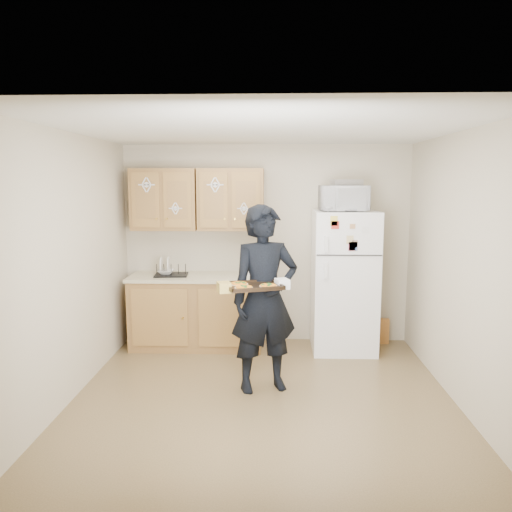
{
  "coord_description": "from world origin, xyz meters",
  "views": [
    {
      "loc": [
        0.1,
        -4.51,
        2.04
      ],
      "look_at": [
        -0.08,
        0.45,
        1.3
      ],
      "focal_mm": 35.0,
      "sensor_mm": 36.0,
      "label": 1
    }
  ],
  "objects_px": {
    "refrigerator": "(344,281)",
    "baking_tray": "(254,287)",
    "microwave": "(343,198)",
    "dish_rack": "(171,269)",
    "person": "(265,299)"
  },
  "relations": [
    {
      "from": "baking_tray",
      "to": "dish_rack",
      "type": "bearing_deg",
      "value": 106.54
    },
    {
      "from": "person",
      "to": "baking_tray",
      "type": "distance_m",
      "value": 0.35
    },
    {
      "from": "microwave",
      "to": "dish_rack",
      "type": "bearing_deg",
      "value": 171.6
    },
    {
      "from": "baking_tray",
      "to": "dish_rack",
      "type": "height_order",
      "value": "baking_tray"
    },
    {
      "from": "baking_tray",
      "to": "microwave",
      "type": "bearing_deg",
      "value": 37.03
    },
    {
      "from": "baking_tray",
      "to": "person",
      "type": "bearing_deg",
      "value": 52.91
    },
    {
      "from": "baking_tray",
      "to": "dish_rack",
      "type": "distance_m",
      "value": 1.87
    },
    {
      "from": "refrigerator",
      "to": "person",
      "type": "bearing_deg",
      "value": -127.65
    },
    {
      "from": "baking_tray",
      "to": "dish_rack",
      "type": "xyz_separation_m",
      "value": [
        -1.07,
        1.53,
        -0.12
      ]
    },
    {
      "from": "refrigerator",
      "to": "dish_rack",
      "type": "bearing_deg",
      "value": 179.22
    },
    {
      "from": "refrigerator",
      "to": "person",
      "type": "relative_size",
      "value": 0.93
    },
    {
      "from": "person",
      "to": "dish_rack",
      "type": "xyz_separation_m",
      "value": [
        -1.17,
        1.24,
        0.06
      ]
    },
    {
      "from": "refrigerator",
      "to": "baking_tray",
      "type": "xyz_separation_m",
      "value": [
        -1.03,
        -1.5,
        0.25
      ]
    },
    {
      "from": "dish_rack",
      "to": "microwave",
      "type": "bearing_deg",
      "value": -2.18
    },
    {
      "from": "refrigerator",
      "to": "microwave",
      "type": "xyz_separation_m",
      "value": [
        -0.04,
        -0.05,
        1.0
      ]
    }
  ]
}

